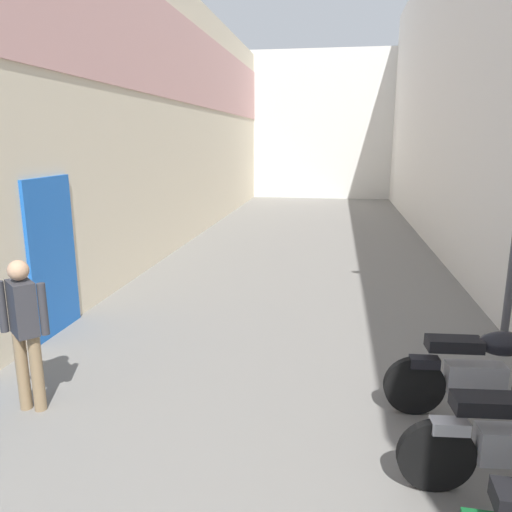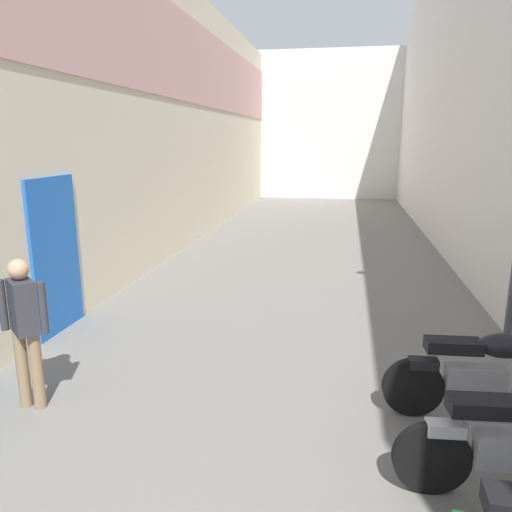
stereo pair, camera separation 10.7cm
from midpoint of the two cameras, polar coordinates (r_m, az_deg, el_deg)
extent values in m
plane|color=slate|center=(9.29, 3.93, -3.55)|extent=(41.06, 41.06, 0.00)
cube|color=beige|center=(11.64, -12.13, 15.65)|extent=(0.40, 25.06, 6.45)
cube|color=blue|center=(7.45, -22.86, -0.07)|extent=(0.06, 1.10, 2.20)
cube|color=#DBA39E|center=(11.72, -11.46, 22.65)|extent=(0.04, 25.06, 2.06)
cube|color=silver|center=(11.22, 23.62, 18.43)|extent=(0.40, 25.06, 7.80)
cube|color=silver|center=(24.41, 7.59, 14.67)|extent=(9.31, 2.00, 6.63)
cylinder|color=black|center=(4.34, 19.38, -20.95)|extent=(0.60, 0.13, 0.60)
cube|color=black|center=(4.21, 24.57, -15.28)|extent=(0.54, 0.27, 0.12)
cube|color=#B7B7BC|center=(4.22, 20.76, -17.93)|extent=(0.29, 0.16, 0.10)
cylinder|color=black|center=(5.30, 17.25, -14.13)|extent=(0.60, 0.12, 0.60)
cube|color=#9E9EA3|center=(5.40, 23.46, -12.72)|extent=(0.57, 0.24, 0.28)
ellipsoid|color=black|center=(5.34, 26.19, -9.09)|extent=(0.50, 0.29, 0.24)
cube|color=black|center=(5.20, 21.37, -9.46)|extent=(0.53, 0.26, 0.12)
cube|color=black|center=(5.21, 18.33, -11.56)|extent=(0.29, 0.16, 0.10)
cylinder|color=#8C7251|center=(5.65, -25.88, -11.91)|extent=(0.12, 0.12, 0.82)
cylinder|color=#8C7251|center=(5.56, -24.50, -12.16)|extent=(0.12, 0.12, 0.82)
cube|color=#333338|center=(5.37, -25.91, -5.43)|extent=(0.39, 0.38, 0.54)
sphere|color=tan|center=(5.27, -26.33, -1.50)|extent=(0.20, 0.20, 0.20)
cylinder|color=#333338|center=(5.49, -27.80, -5.21)|extent=(0.08, 0.08, 0.52)
cylinder|color=#333338|center=(5.25, -23.93, -5.64)|extent=(0.08, 0.08, 0.52)
camera|label=1|loc=(0.05, -90.53, -0.13)|focal=34.60mm
camera|label=2|loc=(0.05, 89.47, 0.13)|focal=34.60mm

